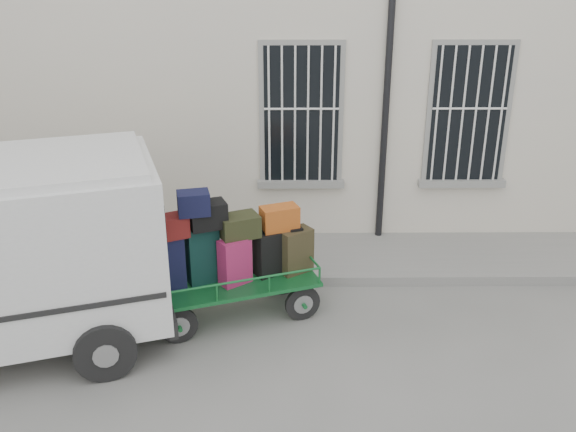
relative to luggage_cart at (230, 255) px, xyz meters
The scene contains 4 objects.
ground 1.78m from the luggage_cart, 20.28° to the right, with size 80.00×80.00×0.00m, color slate.
building 5.57m from the luggage_cart, 74.14° to the left, with size 24.00×5.15×6.00m.
sidewalk 2.36m from the luggage_cart, 49.90° to the left, with size 24.00×1.70×0.15m, color gray.
luggage_cart is the anchor object (origin of this frame).
Camera 1 is at (-0.71, -7.18, 4.73)m, focal length 40.00 mm.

